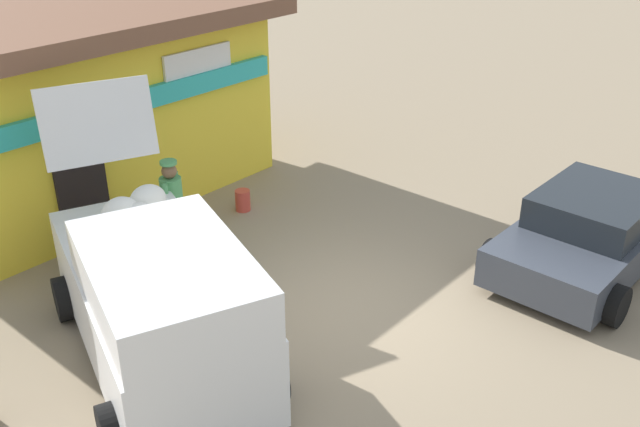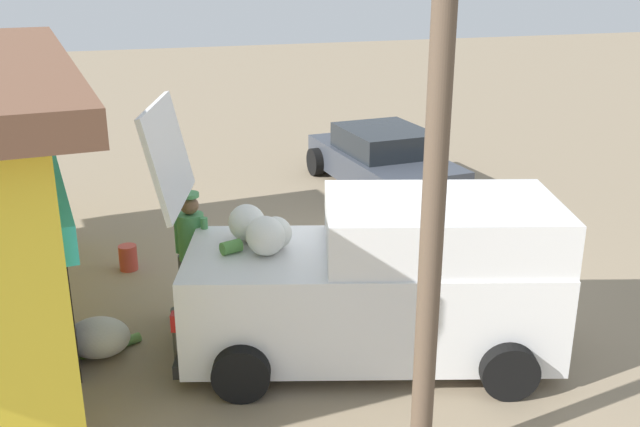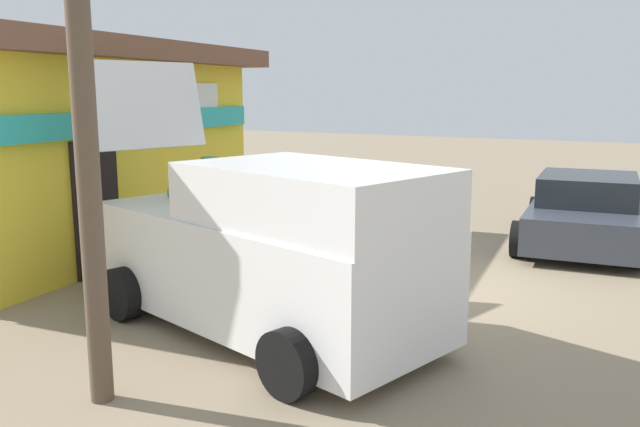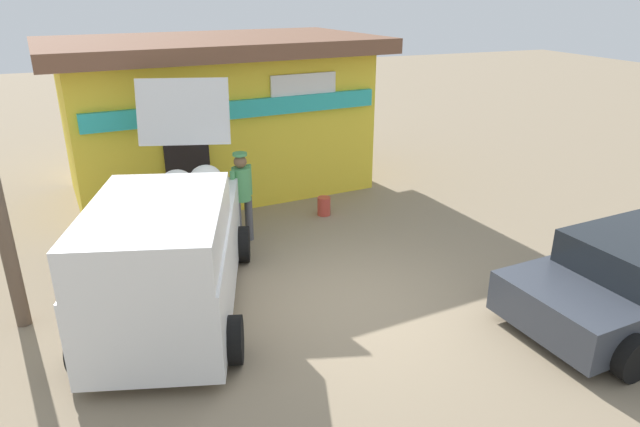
% 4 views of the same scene
% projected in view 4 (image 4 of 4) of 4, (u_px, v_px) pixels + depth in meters
% --- Properties ---
extents(ground_plane, '(60.00, 60.00, 0.00)m').
position_uv_depth(ground_plane, '(357.00, 303.00, 8.62)').
color(ground_plane, gray).
extents(storefront_bar, '(7.68, 4.95, 3.49)m').
position_uv_depth(storefront_bar, '(216.00, 113.00, 13.02)').
color(storefront_bar, yellow).
rests_on(storefront_bar, ground_plane).
extents(delivery_van, '(3.02, 4.83, 3.08)m').
position_uv_depth(delivery_van, '(170.00, 252.00, 8.06)').
color(delivery_van, white).
rests_on(delivery_van, ground_plane).
extents(parked_sedan, '(4.15, 2.43, 1.25)m').
position_uv_depth(parked_sedan, '(639.00, 279.00, 8.10)').
color(parked_sedan, '#383D47').
rests_on(parked_sedan, ground_plane).
extents(vendor_standing, '(0.48, 0.48, 1.76)m').
position_uv_depth(vendor_standing, '(242.00, 192.00, 10.30)').
color(vendor_standing, '#4C4C51').
rests_on(vendor_standing, ground_plane).
extents(customer_bending, '(0.75, 0.74, 1.28)m').
position_uv_depth(customer_bending, '(177.00, 210.00, 10.05)').
color(customer_bending, '#4C4C51').
rests_on(customer_bending, ground_plane).
extents(unloaded_banana_pile, '(0.71, 0.99, 0.49)m').
position_uv_depth(unloaded_banana_pile, '(201.00, 213.00, 11.48)').
color(unloaded_banana_pile, silver).
rests_on(unloaded_banana_pile, ground_plane).
extents(paint_bucket, '(0.28, 0.28, 0.39)m').
position_uv_depth(paint_bucket, '(324.00, 206.00, 11.92)').
color(paint_bucket, '#BF3F33').
rests_on(paint_bucket, ground_plane).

